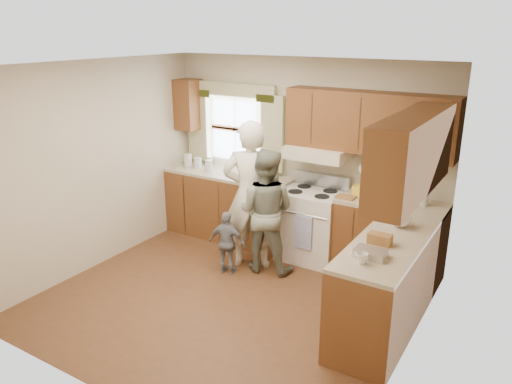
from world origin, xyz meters
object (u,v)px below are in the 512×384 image
Objects in this scene: child at (227,243)px; woman_left at (251,195)px; woman_right at (265,211)px; stove at (312,224)px.

woman_left is at bearing -121.45° from child.
woman_left is 1.21× the size of woman_right.
woman_right is (0.20, 0.00, -0.16)m from woman_left.
woman_right is at bearing 155.46° from woman_left.
stove is 0.92m from woman_left.
woman_left is 2.34× the size of child.
stove is at bearing -133.07° from woman_right.
stove is 0.74m from woman_right.
stove is at bearing -137.71° from child.
stove is 0.58× the size of woman_left.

